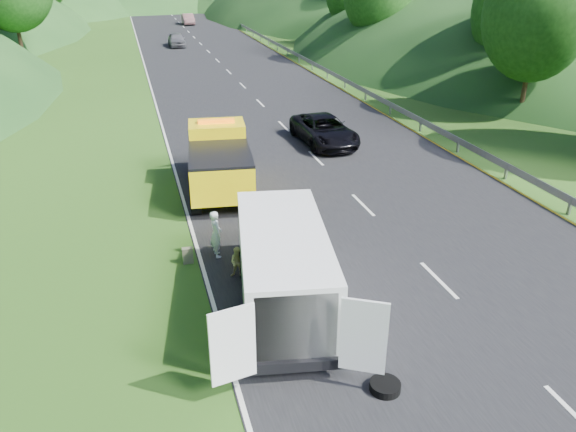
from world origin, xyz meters
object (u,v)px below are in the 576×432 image
object	(u,v)px
child	(239,277)
white_van	(283,264)
tow_truck	(219,160)
passing_suv	(324,144)
worker	(313,360)
suitcase	(188,256)
woman	(217,256)
spare_tire	(385,390)

from	to	relation	value
child	white_van	bearing A→B (deg)	-42.23
tow_truck	passing_suv	world-z (taller)	tow_truck
tow_truck	passing_suv	bearing A→B (deg)	44.94
worker	suitcase	distance (m)	6.20
tow_truck	woman	world-z (taller)	tow_truck
tow_truck	spare_tire	distance (m)	13.31
suitcase	spare_tire	world-z (taller)	suitcase
white_van	passing_suv	size ratio (longest dim) A/B	1.41
worker	passing_suv	world-z (taller)	worker
white_van	spare_tire	size ratio (longest dim) A/B	10.35
white_van	passing_suv	world-z (taller)	white_van
child	passing_suv	size ratio (longest dim) A/B	0.19
spare_tire	passing_suv	distance (m)	18.81
tow_truck	suitcase	xyz separation A→B (m)	(-2.07, -5.94, -1.09)
spare_tire	tow_truck	bearing A→B (deg)	96.90
woman	tow_truck	bearing A→B (deg)	-15.96
white_van	suitcase	distance (m)	4.20
white_van	child	size ratio (longest dim) A/B	7.34
woman	suitcase	distance (m)	1.04
worker	white_van	bearing A→B (deg)	87.47
passing_suv	white_van	bearing A→B (deg)	-115.36
woman	passing_suv	bearing A→B (deg)	-40.11
spare_tire	passing_suv	xyz separation A→B (m)	(4.82, 18.18, 0.00)
woman	passing_suv	world-z (taller)	woman
spare_tire	worker	bearing A→B (deg)	130.18
woman	spare_tire	distance (m)	7.88
worker	spare_tire	world-z (taller)	worker
white_van	suitcase	bearing A→B (deg)	134.23
white_van	woman	size ratio (longest dim) A/B	4.61
tow_truck	suitcase	distance (m)	6.38
tow_truck	passing_suv	xyz separation A→B (m)	(6.41, 5.04, -1.36)
child	spare_tire	bearing A→B (deg)	-45.26
woman	white_van	bearing A→B (deg)	-164.95
spare_tire	child	bearing A→B (deg)	110.99
suitcase	passing_suv	bearing A→B (deg)	52.31
passing_suv	woman	bearing A→B (deg)	-126.80
child	spare_tire	xyz separation A→B (m)	(2.25, -5.88, 0.00)
tow_truck	suitcase	bearing A→B (deg)	-102.41
worker	woman	bearing A→B (deg)	98.36
white_van	child	bearing A→B (deg)	123.63
tow_truck	child	bearing A→B (deg)	-88.44
white_van	suitcase	xyz separation A→B (m)	(-2.29, 3.32, -1.15)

